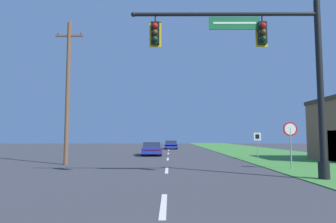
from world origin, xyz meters
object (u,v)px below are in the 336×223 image
signal_mast (274,66)px  car_ahead (152,149)px  far_car (171,145)px  route_sign_post (257,140)px  utility_pole_near (68,90)px  stop_sign (290,135)px

signal_mast → car_ahead: (-6.08, 16.46, -4.07)m
signal_mast → far_car: size_ratio=1.92×
route_sign_post → utility_pole_near: 14.50m
signal_mast → car_ahead: signal_mast is taller
route_sign_post → utility_pole_near: utility_pole_near is taller
car_ahead → route_sign_post: 10.11m
car_ahead → stop_sign: size_ratio=1.87×
car_ahead → stop_sign: stop_sign is taller
signal_mast → utility_pole_near: size_ratio=0.88×
car_ahead → utility_pole_near: bearing=-116.2°
far_car → route_sign_post: 21.44m
signal_mast → utility_pole_near: utility_pole_near is taller
far_car → route_sign_post: route_sign_post is taller
signal_mast → utility_pole_near: bearing=148.5°
signal_mast → car_ahead: bearing=110.3°
stop_sign → utility_pole_near: bearing=168.7°
car_ahead → route_sign_post: (8.57, -5.28, 0.92)m
far_car → utility_pole_near: size_ratio=0.46×
far_car → stop_sign: size_ratio=1.69×
car_ahead → route_sign_post: route_sign_post is taller
stop_sign → route_sign_post: 7.15m
far_car → utility_pole_near: bearing=-105.1°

